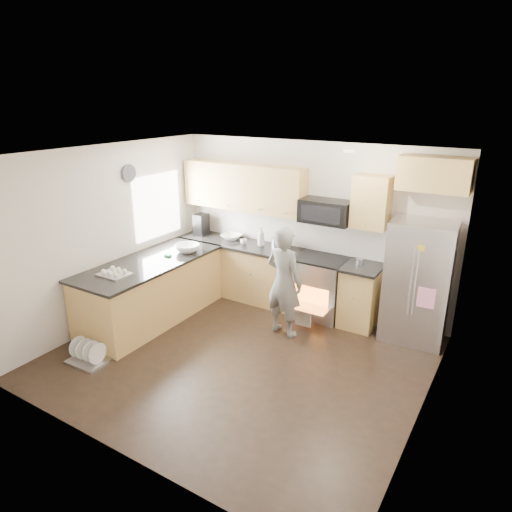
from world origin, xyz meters
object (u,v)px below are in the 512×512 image
Objects in this scene: stove_range at (320,274)px; refrigerator at (418,282)px; person at (284,282)px; dish_rack at (89,356)px.

stove_range reaches higher than refrigerator.
stove_range is 1.43m from refrigerator.
person is 2.74m from dish_rack.
person is at bearing 48.21° from dish_rack.
refrigerator is at bearing 39.59° from dish_rack.
refrigerator reaches higher than dish_rack.
dish_rack is (-1.95, -2.78, -0.59)m from stove_range.
person is (-0.19, -0.81, 0.11)m from stove_range.
dish_rack is at bearing 58.07° from person.
person reaches higher than dish_rack.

